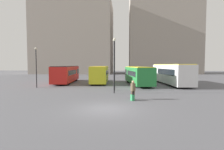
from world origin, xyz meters
The scene contains 12 objects.
ground_plane centered at (0.00, 0.00, 0.00)m, with size 160.00×160.00×0.00m, color #56565B.
building_block_left centered at (-16.93, 51.97, 12.71)m, with size 27.43×16.55×25.41m.
building_block_right centered at (15.29, 51.97, 15.92)m, with size 24.16×11.15×31.84m.
bus_0 centered at (-8.76, 17.76, 1.57)m, with size 3.63×10.89×2.89m.
bus_1 centered at (-2.82, 17.39, 1.55)m, with size 3.00×9.20×2.86m.
bus_2 centered at (3.46, 15.65, 1.54)m, with size 3.98×11.01×2.81m.
bus_3 centered at (8.74, 16.44, 1.75)m, with size 3.70×12.34×3.21m.
traveler centered at (2.11, 3.54, 1.01)m, with size 0.57×0.57×1.71m.
suitcase centered at (2.04, 3.03, 0.26)m, with size 0.36×0.45×0.74m.
lamp_post_0 centered at (-10.65, 10.89, 3.23)m, with size 0.28×0.28×5.47m.
lamp_post_1 centered at (0.15, 8.96, 3.69)m, with size 0.28×0.28×6.35m.
lamp_post_2 centered at (0.21, 6.87, 3.46)m, with size 0.28×0.28×5.91m.
Camera 1 is at (1.29, -12.11, 3.10)m, focal length 28.00 mm.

